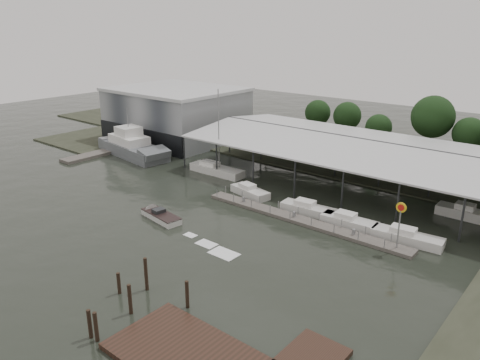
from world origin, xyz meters
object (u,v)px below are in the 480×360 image
Objects in this scene: white_sailboat at (216,170)px; speedboat_underway at (159,215)px; shell_fuel_sign at (400,217)px; grey_trawler at (133,147)px.

speedboat_underway is (6.54, -17.81, -0.26)m from white_sailboat.
white_sailboat is 18.98m from speedboat_underway.
speedboat_underway is at bearing -70.61° from white_sailboat.
white_sailboat is (-32.80, 7.52, -3.27)m from shell_fuel_sign.
white_sailboat reaches higher than shell_fuel_sign.
white_sailboat is (18.89, 1.71, -0.92)m from grey_trawler.
grey_trawler is 18.99m from white_sailboat.
grey_trawler is at bearing -23.75° from speedboat_underway.
shell_fuel_sign is 0.40× the size of white_sailboat.
white_sailboat reaches higher than grey_trawler.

